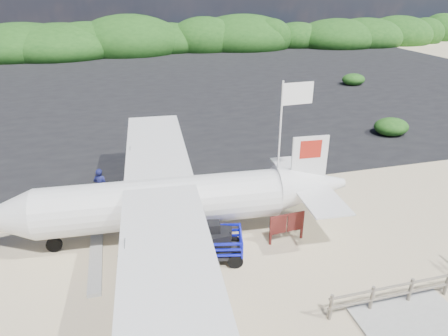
% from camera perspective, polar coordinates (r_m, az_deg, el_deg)
% --- Properties ---
extents(ground, '(160.00, 160.00, 0.00)m').
position_cam_1_polar(ground, '(17.14, -2.44, -11.00)').
color(ground, beige).
extents(asphalt_apron, '(90.00, 50.00, 0.04)m').
position_cam_1_polar(asphalt_apron, '(44.86, -10.97, 11.36)').
color(asphalt_apron, '#B2B2B2').
rests_on(asphalt_apron, ground).
extents(walkway_pad, '(3.50, 2.50, 0.10)m').
position_cam_1_polar(walkway_pad, '(15.10, 25.57, -19.77)').
color(walkway_pad, '#B2B2B2').
rests_on(walkway_pad, ground).
extents(vegetation_band, '(124.00, 8.00, 4.40)m').
position_cam_1_polar(vegetation_band, '(69.42, -12.75, 15.82)').
color(vegetation_band, '#B2B2B2').
rests_on(vegetation_band, ground).
extents(fence, '(6.40, 2.00, 1.10)m').
position_cam_1_polar(fence, '(15.90, 24.73, -17.00)').
color(fence, '#B2B2B2').
rests_on(fence, ground).
extents(baggage_cart, '(3.14, 2.21, 1.43)m').
position_cam_1_polar(baggage_cart, '(16.42, -2.18, -12.82)').
color(baggage_cart, '#0E15D8').
rests_on(baggage_cart, ground).
extents(flagpole, '(1.35, 0.61, 6.67)m').
position_cam_1_polar(flagpole, '(18.40, 7.18, -8.43)').
color(flagpole, white).
rests_on(flagpole, ground).
extents(signboard, '(1.68, 0.28, 1.38)m').
position_cam_1_polar(signboard, '(17.59, 8.79, -10.27)').
color(signboard, '#5A1E19').
rests_on(signboard, ground).
extents(crew_a, '(0.81, 0.67, 1.90)m').
position_cam_1_polar(crew_a, '(20.65, -17.18, -2.49)').
color(crew_a, '#131649').
rests_on(crew_a, ground).
extents(crew_b, '(1.08, 0.93, 1.90)m').
position_cam_1_polar(crew_b, '(20.66, -9.68, -1.66)').
color(crew_b, '#131649').
rests_on(crew_b, ground).
extents(crew_c, '(1.09, 0.68, 1.73)m').
position_cam_1_polar(crew_c, '(20.23, 6.71, -2.32)').
color(crew_c, '#131649').
rests_on(crew_c, ground).
extents(aircraft_large, '(19.31, 19.31, 5.44)m').
position_cam_1_polar(aircraft_large, '(43.82, 6.94, 11.31)').
color(aircraft_large, '#B2B2B2').
rests_on(aircraft_large, ground).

